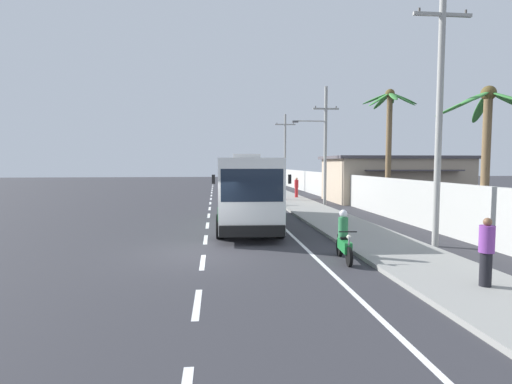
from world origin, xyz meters
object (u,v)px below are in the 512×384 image
Objects in this scene: coach_bus_foreground at (247,188)px; motorcycle_beside_bus at (344,240)px; roadside_building at (394,179)px; utility_pole_nearest at (440,105)px; palm_second at (389,129)px; pedestrian_near_kerb at (282,189)px; pedestrian_midwalk at (296,187)px; utility_pole_far at (285,151)px; utility_pole_mid at (324,143)px; palm_nearest at (487,134)px; motorcycle_trailing at (267,198)px; pedestrian_far_walk at (486,251)px.

motorcycle_beside_bus is at bearing -72.05° from coach_bus_foreground.
roadside_building reaches higher than motorcycle_beside_bus.
palm_second is at bearing 76.41° from utility_pole_nearest.
pedestrian_near_kerb is 0.94× the size of pedestrian_midwalk.
coach_bus_foreground is 5.54× the size of motorcycle_beside_bus.
pedestrian_midwalk reaches higher than motorcycle_beside_bus.
utility_pole_far is at bearing 96.96° from palm_second.
utility_pole_nearest reaches higher than motorcycle_beside_bus.
motorcycle_beside_bus is 18.02m from utility_pole_mid.
utility_pole_far is at bearing 75.50° from coach_bus_foreground.
utility_pole_mid is (1.02, -5.27, 3.65)m from pedestrian_midwalk.
roadside_building is (4.52, 17.39, -2.41)m from palm_nearest.
motorcycle_trailing is at bearing 75.52° from coach_bus_foreground.
roadside_building is at bearing 62.52° from palm_second.
motorcycle_beside_bus is at bearing 169.30° from pedestrian_near_kerb.
palm_second is (6.41, 10.94, 4.59)m from motorcycle_beside_bus.
utility_pole_far reaches higher than roadside_building.
utility_pole_nearest is 15.33m from utility_pole_mid.
utility_pole_nearest is at bearing 47.44° from pedestrian_midwalk.
pedestrian_midwalk is at bearing 98.85° from palm_nearest.
pedestrian_midwalk is at bearing -47.60° from pedestrian_near_kerb.
roadside_building is at bearing 40.65° from coach_bus_foreground.
palm_nearest reaches higher than motorcycle_beside_bus.
motorcycle_beside_bus is 0.17× the size of roadside_building.
utility_pole_mid reaches higher than motorcycle_trailing.
utility_pole_nearest is 9.46m from palm_second.
pedestrian_near_kerb is 0.22× the size of palm_second.
palm_nearest is at bearing -81.89° from utility_pole_mid.
utility_pole_mid reaches higher than palm_nearest.
palm_nearest is at bearing -91.09° from palm_second.
pedestrian_near_kerb is 5.67m from utility_pole_mid.
pedestrian_far_walk is (5.02, -11.29, -0.88)m from coach_bus_foreground.
pedestrian_near_kerb is at bearing 66.78° from motorcycle_trailing.
coach_bus_foreground is at bearing 23.12° from pedestrian_midwalk.
pedestrian_far_walk reaches higher than motorcycle_trailing.
pedestrian_midwalk is at bearing 93.15° from utility_pole_nearest.
coach_bus_foreground is 5.54× the size of motorcycle_trailing.
coach_bus_foreground is 10.89m from palm_nearest.
utility_pole_mid is 1.02× the size of utility_pole_far.
utility_pole_far is 0.77× the size of roadside_building.
motorcycle_beside_bus is 22.12m from roadside_building.
utility_pole_nearest is at bearing 22.74° from motorcycle_beside_bus.
utility_pole_far reaches higher than coach_bus_foreground.
pedestrian_near_kerb is 19.36m from utility_pole_nearest.
palm_nearest is (2.16, -15.16, -0.43)m from utility_pole_mid.
pedestrian_far_walk is 0.15× the size of roadside_building.
coach_bus_foreground is 13.18m from pedestrian_near_kerb.
palm_second reaches higher than roadside_building.
pedestrian_far_walk is 0.22× the size of palm_second.
coach_bus_foreground reaches higher than motorcycle_trailing.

